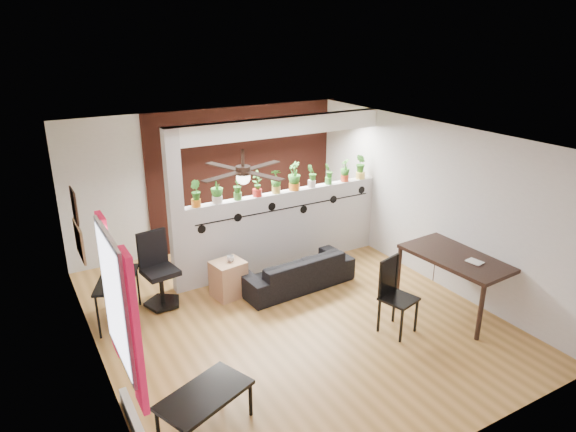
{
  "coord_description": "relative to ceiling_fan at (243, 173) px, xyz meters",
  "views": [
    {
      "loc": [
        -3.28,
        -5.68,
        3.93
      ],
      "look_at": [
        0.33,
        0.6,
        1.28
      ],
      "focal_mm": 32.0,
      "sensor_mm": 36.0,
      "label": 1
    }
  ],
  "objects": [
    {
      "name": "potted_plant_0",
      "position": [
        0.02,
        1.8,
        -0.74
      ],
      "size": [
        0.21,
        0.24,
        0.41
      ],
      "color": "orange",
      "rests_on": "partition_wall"
    },
    {
      "name": "partition_wall",
      "position": [
        1.6,
        1.8,
        -1.64
      ],
      "size": [
        3.6,
        0.18,
        1.35
      ],
      "primitive_type": "cube",
      "color": "#BCBCC1",
      "rests_on": "ground"
    },
    {
      "name": "potted_plant_1",
      "position": [
        0.37,
        1.8,
        -0.73
      ],
      "size": [
        0.24,
        0.2,
        0.45
      ],
      "color": "silver",
      "rests_on": "partition_wall"
    },
    {
      "name": "potted_plant_6",
      "position": [
        2.13,
        1.8,
        -0.76
      ],
      "size": [
        0.21,
        0.18,
        0.39
      ],
      "color": "silver",
      "rests_on": "partition_wall"
    },
    {
      "name": "cup",
      "position": [
        0.32,
        1.24,
        -1.69
      ],
      "size": [
        0.15,
        0.15,
        0.09
      ],
      "primitive_type": "imported",
      "rotation": [
        0.0,
        0.0,
        0.3
      ],
      "color": "gray",
      "rests_on": "cube_shelf"
    },
    {
      "name": "computer_desk",
      "position": [
        -1.36,
        1.34,
        -1.71
      ],
      "size": [
        0.8,
        1.04,
        0.67
      ],
      "color": "black",
      "rests_on": "ground"
    },
    {
      "name": "ceiling_fan",
      "position": [
        0.0,
        0.0,
        0.0
      ],
      "size": [
        1.19,
        1.19,
        0.43
      ],
      "color": "black",
      "rests_on": "room_shell"
    },
    {
      "name": "book",
      "position": [
        2.95,
        -1.06,
        -1.45
      ],
      "size": [
        0.19,
        0.24,
        0.02
      ],
      "primitive_type": "imported",
      "rotation": [
        0.0,
        0.0,
        0.14
      ],
      "color": "gray",
      "rests_on": "dining_table"
    },
    {
      "name": "monitor",
      "position": [
        -1.36,
        1.49,
        -1.55
      ],
      "size": [
        0.35,
        0.09,
        0.2
      ],
      "primitive_type": "imported",
      "rotation": [
        0.0,
        0.0,
        1.48
      ],
      "color": "black",
      "rests_on": "computer_desk"
    },
    {
      "name": "potted_plant_9",
      "position": [
        3.18,
        1.8,
        -0.72
      ],
      "size": [
        0.24,
        0.27,
        0.46
      ],
      "color": "#EEC854",
      "rests_on": "partition_wall"
    },
    {
      "name": "cube_shelf",
      "position": [
        0.27,
        1.24,
        -2.03
      ],
      "size": [
        0.53,
        0.49,
        0.58
      ],
      "primitive_type": "cube",
      "rotation": [
        0.0,
        0.0,
        0.16
      ],
      "color": "#AB7D5A",
      "rests_on": "ground"
    },
    {
      "name": "sofa",
      "position": [
        1.34,
        1.0,
        -2.05
      ],
      "size": [
        1.83,
        0.82,
        0.52
      ],
      "primitive_type": "imported",
      "rotation": [
        0.0,
        0.0,
        3.21
      ],
      "color": "black",
      "rests_on": "ground"
    },
    {
      "name": "potted_plant_3",
      "position": [
        1.07,
        1.8,
        -0.74
      ],
      "size": [
        0.28,
        0.26,
        0.43
      ],
      "color": "#B1241C",
      "rests_on": "partition_wall"
    },
    {
      "name": "potted_plant_8",
      "position": [
        2.83,
        1.8,
        -0.75
      ],
      "size": [
        0.22,
        0.24,
        0.41
      ],
      "color": "red",
      "rests_on": "partition_wall"
    },
    {
      "name": "corkboard",
      "position": [
        -1.78,
        1.25,
        -0.96
      ],
      "size": [
        0.03,
        0.6,
        0.45
      ],
      "primitive_type": "cube",
      "color": "brown",
      "rests_on": "room_shell"
    },
    {
      "name": "brick_panel",
      "position": [
        1.6,
        3.27,
        -1.01
      ],
      "size": [
        3.9,
        0.05,
        2.6
      ],
      "primitive_type": "cube",
      "color": "#A23F2F",
      "rests_on": "ground"
    },
    {
      "name": "vine_decal",
      "position": [
        1.6,
        1.7,
        -1.23
      ],
      "size": [
        3.31,
        0.01,
        0.3
      ],
      "color": "black",
      "rests_on": "partition_wall"
    },
    {
      "name": "potted_plant_4",
      "position": [
        1.42,
        1.8,
        -0.75
      ],
      "size": [
        0.25,
        0.23,
        0.41
      ],
      "color": "gold",
      "rests_on": "partition_wall"
    },
    {
      "name": "window_assembly",
      "position": [
        -1.76,
        -0.9,
        -0.81
      ],
      "size": [
        0.09,
        1.3,
        1.55
      ],
      "color": "white",
      "rests_on": "room_shell"
    },
    {
      "name": "framed_art",
      "position": [
        -1.78,
        1.2,
        -0.46
      ],
      "size": [
        0.03,
        0.34,
        0.44
      ],
      "color": "#8C7259",
      "rests_on": "room_shell"
    },
    {
      "name": "potted_plant_7",
      "position": [
        2.48,
        1.8,
        -0.77
      ],
      "size": [
        0.18,
        0.15,
        0.36
      ],
      "color": "green",
      "rests_on": "partition_wall"
    },
    {
      "name": "potted_plant_5",
      "position": [
        1.78,
        1.8,
        -0.71
      ],
      "size": [
        0.23,
        0.27,
        0.49
      ],
      "color": "orange",
      "rests_on": "partition_wall"
    },
    {
      "name": "pier_column",
      "position": [
        -0.31,
        1.8,
        -1.01
      ],
      "size": [
        0.22,
        0.2,
        2.6
      ],
      "primitive_type": "cube",
      "color": "#BCBCC1",
      "rests_on": "ground"
    },
    {
      "name": "potted_plant_2",
      "position": [
        0.72,
        1.8,
        -0.76
      ],
      "size": [
        0.22,
        0.23,
        0.38
      ],
      "color": "#42822F",
      "rests_on": "partition_wall"
    },
    {
      "name": "folding_chair",
      "position": [
        1.83,
        -0.75,
        -1.69
      ],
      "size": [
        0.52,
        0.52,
        1.06
      ],
      "color": "black",
      "rests_on": "ground"
    },
    {
      "name": "coffee_table",
      "position": [
        -1.09,
        -1.26,
        -1.92
      ],
      "size": [
        1.08,
        0.85,
        0.45
      ],
      "color": "black",
      "rests_on": "ground"
    },
    {
      "name": "room_shell",
      "position": [
        0.8,
        0.3,
        -1.01
      ],
      "size": [
        6.3,
        7.1,
        2.9
      ],
      "color": "olive",
      "rests_on": "ground"
    },
    {
      "name": "ceiling_header",
      "position": [
        1.6,
        1.8,
        0.14
      ],
      "size": [
        3.6,
        0.18,
        0.3
      ],
      "primitive_type": "cube",
      "color": "white",
      "rests_on": "room_shell"
    },
    {
      "name": "baseboard_heater",
      "position": [
        -1.74,
        -0.9,
        -2.22
      ],
      "size": [
        0.08,
        1.0,
        0.18
      ],
      "primitive_type": "cube",
      "color": "beige",
      "rests_on": "ground"
    },
    {
      "name": "dining_table",
      "position": [
        3.05,
        -0.76,
        -1.55
      ],
      "size": [
        1.06,
        1.63,
        0.85
      ],
      "color": "black",
      "rests_on": "ground"
    },
    {
      "name": "office_chair",
      "position": [
        -0.73,
        1.53,
        -1.82
      ],
      "size": [
        0.58,
        0.58,
        1.12
      ],
      "color": "black",
      "rests_on": "ground"
    }
  ]
}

